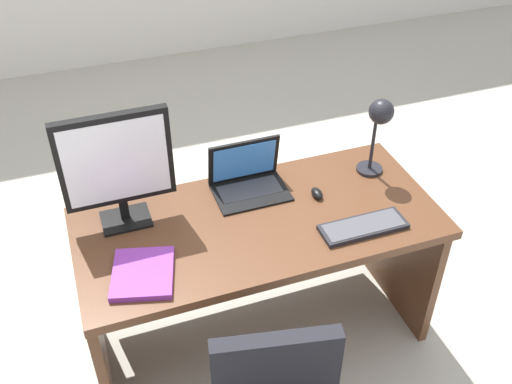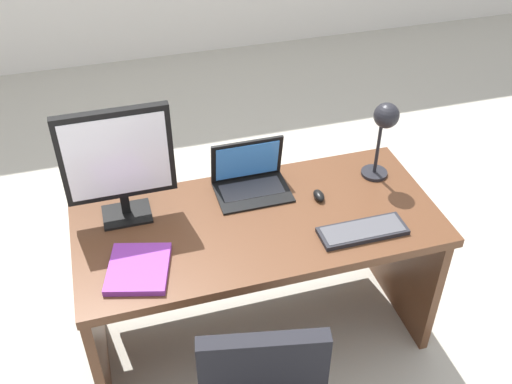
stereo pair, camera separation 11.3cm
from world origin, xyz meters
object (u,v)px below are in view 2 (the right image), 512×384
at_px(mouse, 319,195).
at_px(book, 138,268).
at_px(desk, 255,250).
at_px(keyboard, 363,231).
at_px(monitor, 117,159).
at_px(desk_lamp, 384,125).
at_px(laptop, 249,174).

relative_size(mouse, book, 0.25).
bearing_deg(desk, mouse, 3.54).
bearing_deg(keyboard, desk, 147.75).
distance_m(desk, book, 0.60).
distance_m(desk, mouse, 0.37).
xyz_separation_m(monitor, desk_lamp, (1.12, -0.05, -0.01)).
xyz_separation_m(desk_lamp, book, (-1.12, -0.29, -0.26)).
height_order(keyboard, desk_lamp, desk_lamp).
relative_size(laptop, desk_lamp, 0.84).
relative_size(desk, mouse, 19.65).
height_order(desk, mouse, mouse).
bearing_deg(desk_lamp, laptop, 170.30).
relative_size(desk, desk_lamp, 3.97).
distance_m(monitor, keyboard, 1.02).
bearing_deg(book, monitor, 90.82).
relative_size(desk, book, 4.97).
height_order(mouse, book, mouse).
relative_size(keyboard, mouse, 4.67).
relative_size(mouse, desk_lamp, 0.20).
xyz_separation_m(desk, laptop, (0.03, 0.19, 0.28)).
xyz_separation_m(mouse, book, (-0.81, -0.22, -0.00)).
distance_m(desk, monitor, 0.74).
height_order(monitor, book, monitor).
bearing_deg(mouse, laptop, 147.19).
xyz_separation_m(desk, monitor, (-0.52, 0.14, 0.50)).
bearing_deg(desk, keyboard, -32.25).
relative_size(desk, monitor, 3.01).
bearing_deg(desk, book, -158.54).
height_order(desk, keyboard, keyboard).
bearing_deg(desk, laptop, 81.78).
distance_m(mouse, desk_lamp, 0.41).
xyz_separation_m(keyboard, book, (-0.90, 0.04, 0.00)).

